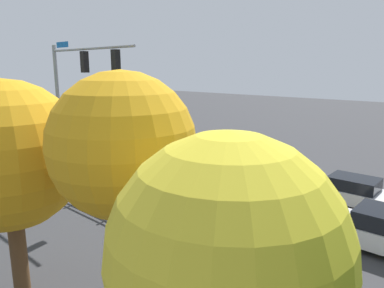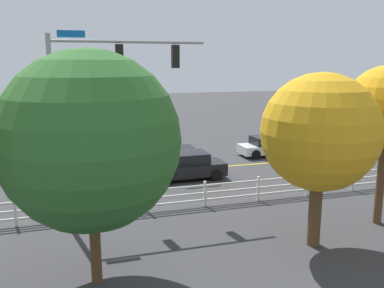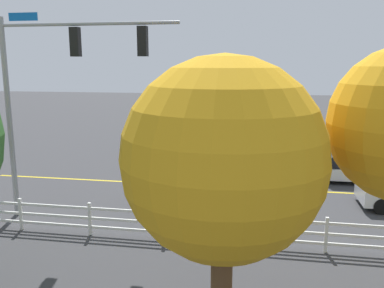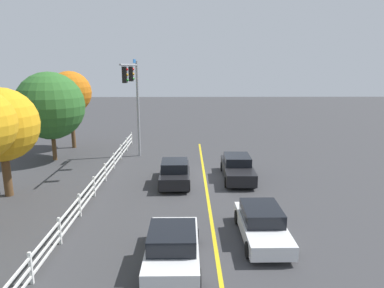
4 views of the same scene
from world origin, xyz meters
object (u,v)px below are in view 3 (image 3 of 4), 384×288
(car_0, at_px, (198,183))
(car_3, at_px, (193,161))
(tree_0, at_px, (223,160))
(car_2, at_px, (348,169))

(car_0, height_order, car_3, car_3)
(car_0, bearing_deg, tree_0, 101.25)
(car_0, xyz_separation_m, car_2, (-6.97, -3.88, -0.04))
(car_0, relative_size, tree_0, 0.70)
(car_3, bearing_deg, car_0, -76.10)
(car_2, distance_m, car_3, 7.86)
(car_2, distance_m, tree_0, 14.40)
(car_3, xyz_separation_m, tree_0, (-2.82, 13.17, 3.30))
(car_2, relative_size, tree_0, 0.70)
(car_3, bearing_deg, car_2, 0.64)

